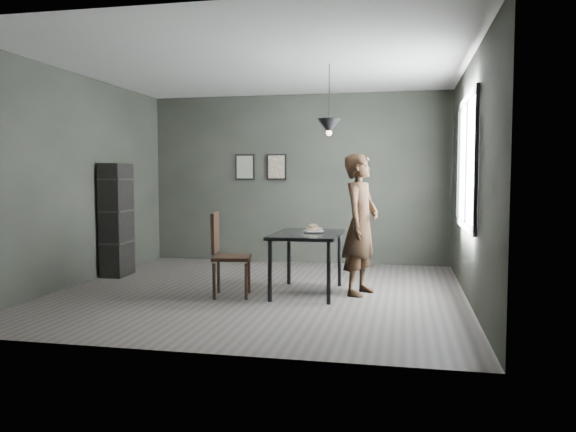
% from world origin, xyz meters
% --- Properties ---
extents(ground, '(5.00, 5.00, 0.00)m').
position_xyz_m(ground, '(0.00, 0.00, 0.00)').
color(ground, '#332F2C').
rests_on(ground, ground).
extents(back_wall, '(5.00, 0.10, 2.80)m').
position_xyz_m(back_wall, '(0.00, 2.50, 1.40)').
color(back_wall, black).
rests_on(back_wall, ground).
extents(ceiling, '(5.00, 5.00, 0.02)m').
position_xyz_m(ceiling, '(0.00, 0.00, 2.80)').
color(ceiling, silver).
rests_on(ceiling, ground).
extents(window_assembly, '(0.04, 1.96, 1.56)m').
position_xyz_m(window_assembly, '(2.47, 0.20, 1.60)').
color(window_assembly, white).
rests_on(window_assembly, ground).
extents(cafe_table, '(0.80, 1.20, 0.75)m').
position_xyz_m(cafe_table, '(0.60, 0.00, 0.67)').
color(cafe_table, black).
rests_on(cafe_table, ground).
extents(white_plate, '(0.23, 0.23, 0.01)m').
position_xyz_m(white_plate, '(0.66, 0.09, 0.76)').
color(white_plate, white).
rests_on(white_plate, cafe_table).
extents(donut_pile, '(0.21, 0.21, 0.09)m').
position_xyz_m(donut_pile, '(0.66, 0.09, 0.79)').
color(donut_pile, beige).
rests_on(donut_pile, white_plate).
extents(woman, '(0.58, 0.72, 1.72)m').
position_xyz_m(woman, '(1.24, 0.09, 0.86)').
color(woman, black).
rests_on(woman, ground).
extents(wood_chair, '(0.51, 0.51, 1.01)m').
position_xyz_m(wood_chair, '(-0.34, -0.36, 0.58)').
color(wood_chair, black).
rests_on(wood_chair, ground).
extents(shelf_unit, '(0.34, 0.56, 1.63)m').
position_xyz_m(shelf_unit, '(-2.32, 0.68, 0.81)').
color(shelf_unit, black).
rests_on(shelf_unit, ground).
extents(pendant_lamp, '(0.28, 0.28, 0.86)m').
position_xyz_m(pendant_lamp, '(0.85, 0.10, 2.05)').
color(pendant_lamp, black).
rests_on(pendant_lamp, ground).
extents(framed_print_left, '(0.34, 0.04, 0.44)m').
position_xyz_m(framed_print_left, '(-0.90, 2.47, 1.60)').
color(framed_print_left, black).
rests_on(framed_print_left, ground).
extents(framed_print_right, '(0.34, 0.04, 0.44)m').
position_xyz_m(framed_print_right, '(-0.35, 2.47, 1.60)').
color(framed_print_right, black).
rests_on(framed_print_right, ground).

